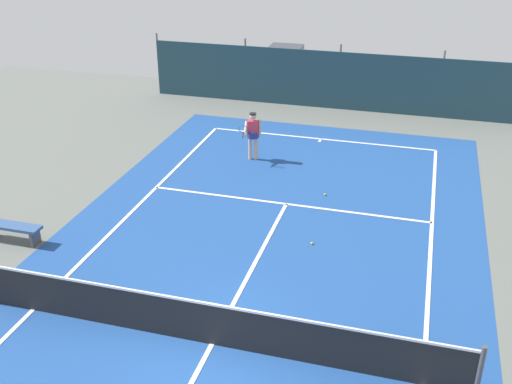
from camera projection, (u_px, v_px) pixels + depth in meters
The scene contains 9 objects.
ground_plane at pixel (212, 344), 12.17m from camera, with size 36.00×36.00×0.00m, color slate.
court_surface at pixel (212, 344), 12.17m from camera, with size 11.02×26.60×0.01m.
tennis_net at pixel (211, 324), 11.95m from camera, with size 10.12×0.10×1.10m.
back_fence at pixel (340, 90), 25.84m from camera, with size 16.30×0.98×2.70m.
tennis_player at pixel (253, 133), 20.33m from camera, with size 0.64×0.80×1.64m.
tennis_ball_near_player at pixel (312, 243), 15.65m from camera, with size 0.07×0.07×0.07m, color #CCDB33.
tennis_ball_midcourt at pixel (325, 195), 18.21m from camera, with size 0.07×0.07×0.07m, color #CCDB33.
parked_car at pixel (284, 65), 29.01m from camera, with size 2.07×4.23×1.68m.
courtside_bench at pixel (12, 229), 15.65m from camera, with size 1.60×0.40×0.49m.
Camera 1 is at (3.49, -9.00, 8.06)m, focal length 42.71 mm.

